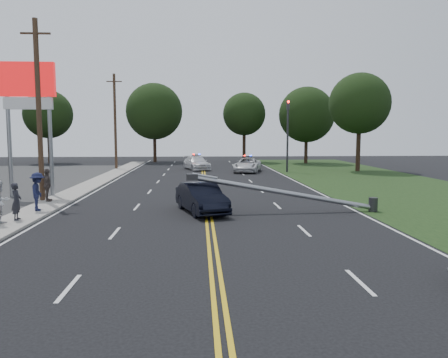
{
  "coord_description": "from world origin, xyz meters",
  "views": [
    {
      "loc": [
        -0.44,
        -12.72,
        3.84
      ],
      "look_at": [
        0.73,
        7.64,
        1.7
      ],
      "focal_mm": 35.0,
      "sensor_mm": 36.0,
      "label": 1
    }
  ],
  "objects": [
    {
      "name": "ground",
      "position": [
        0.0,
        0.0,
        0.0
      ],
      "size": [
        120.0,
        120.0,
        0.0
      ],
      "primitive_type": "plane",
      "color": "black",
      "rests_on": "ground"
    },
    {
      "name": "sidewalk",
      "position": [
        -8.4,
        10.0,
        0.06
      ],
      "size": [
        1.8,
        70.0,
        0.12
      ],
      "primitive_type": "cube",
      "color": "gray",
      "rests_on": "ground"
    },
    {
      "name": "centerline_yellow",
      "position": [
        0.0,
        10.0,
        0.01
      ],
      "size": [
        0.36,
        80.0,
        0.0
      ],
      "primitive_type": "cube",
      "color": "gold",
      "rests_on": "ground"
    },
    {
      "name": "pylon_sign",
      "position": [
        -10.5,
        14.0,
        6.0
      ],
      "size": [
        3.2,
        0.35,
        8.0
      ],
      "color": "gray",
      "rests_on": "ground"
    },
    {
      "name": "traffic_signal",
      "position": [
        8.3,
        30.0,
        4.21
      ],
      "size": [
        0.28,
        0.41,
        7.05
      ],
      "color": "#2D2D30",
      "rests_on": "ground"
    },
    {
      "name": "fallen_streetlight",
      "position": [
        4.19,
        8.0,
        0.92
      ],
      "size": [
        9.36,
        0.44,
        1.91
      ],
      "color": "#2D2D30",
      "rests_on": "ground"
    },
    {
      "name": "utility_pole_mid",
      "position": [
        -9.2,
        12.0,
        5.08
      ],
      "size": [
        1.6,
        0.28,
        10.0
      ],
      "color": "#382619",
      "rests_on": "ground"
    },
    {
      "name": "utility_pole_far",
      "position": [
        -9.2,
        34.0,
        5.08
      ],
      "size": [
        1.6,
        0.28,
        10.0
      ],
      "color": "#382619",
      "rests_on": "ground"
    },
    {
      "name": "tree_5",
      "position": [
        -19.53,
        44.32,
        6.23
      ],
      "size": [
        6.1,
        6.1,
        9.3
      ],
      "color": "black",
      "rests_on": "ground"
    },
    {
      "name": "tree_6",
      "position": [
        -6.34,
        46.33,
        6.72
      ],
      "size": [
        7.47,
        7.47,
        10.47
      ],
      "color": "black",
      "rests_on": "ground"
    },
    {
      "name": "tree_7",
      "position": [
        5.58,
        45.22,
        6.35
      ],
      "size": [
        5.64,
        5.64,
        9.18
      ],
      "color": "black",
      "rests_on": "ground"
    },
    {
      "name": "tree_8",
      "position": [
        13.28,
        42.57,
        6.18
      ],
      "size": [
        7.05,
        7.05,
        9.72
      ],
      "color": "black",
      "rests_on": "ground"
    },
    {
      "name": "tree_9",
      "position": [
        15.71,
        30.71,
        6.8
      ],
      "size": [
        6.1,
        6.1,
        9.87
      ],
      "color": "black",
      "rests_on": "ground"
    },
    {
      "name": "crashed_sedan",
      "position": [
        -0.33,
        8.26,
        0.72
      ],
      "size": [
        2.74,
        4.63,
        1.44
      ],
      "primitive_type": "imported",
      "rotation": [
        0.0,
        0.0,
        0.3
      ],
      "color": "black",
      "rests_on": "ground"
    },
    {
      "name": "emergency_a",
      "position": [
        4.38,
        30.29,
        0.7
      ],
      "size": [
        3.48,
        5.45,
        1.4
      ],
      "primitive_type": "imported",
      "rotation": [
        0.0,
        0.0,
        -0.25
      ],
      "color": "silver",
      "rests_on": "ground"
    },
    {
      "name": "emergency_b",
      "position": [
        -0.69,
        33.41,
        0.71
      ],
      "size": [
        3.34,
        5.26,
        1.42
      ],
      "primitive_type": "imported",
      "rotation": [
        0.0,
        0.0,
        0.3
      ],
      "color": "silver",
      "rests_on": "ground"
    },
    {
      "name": "bystander_a",
      "position": [
        -8.29,
        6.3,
        0.93
      ],
      "size": [
        0.45,
        0.63,
        1.61
      ],
      "primitive_type": "imported",
      "rotation": [
        0.0,
        0.0,
        1.68
      ],
      "color": "#222229",
      "rests_on": "sidewalk"
    },
    {
      "name": "bystander_b",
      "position": [
        -8.59,
        5.43,
        1.04
      ],
      "size": [
        1.0,
        1.1,
        1.83
      ],
      "primitive_type": "imported",
      "rotation": [
        0.0,
        0.0,
        1.14
      ],
      "color": "#B4B5B9",
      "rests_on": "sidewalk"
    },
    {
      "name": "bystander_c",
      "position": [
        -8.21,
        8.6,
        1.05
      ],
      "size": [
        0.93,
        1.32,
        1.85
      ],
      "primitive_type": "imported",
      "rotation": [
        0.0,
        0.0,
        1.78
      ],
      "color": "#171B3A",
      "rests_on": "sidewalk"
    },
    {
      "name": "bystander_d",
      "position": [
        -8.75,
        11.51,
        1.02
      ],
      "size": [
        0.66,
        1.12,
        1.79
      ],
      "primitive_type": "imported",
      "rotation": [
        0.0,
        0.0,
        1.79
      ],
      "color": "#514540",
      "rests_on": "sidewalk"
    }
  ]
}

